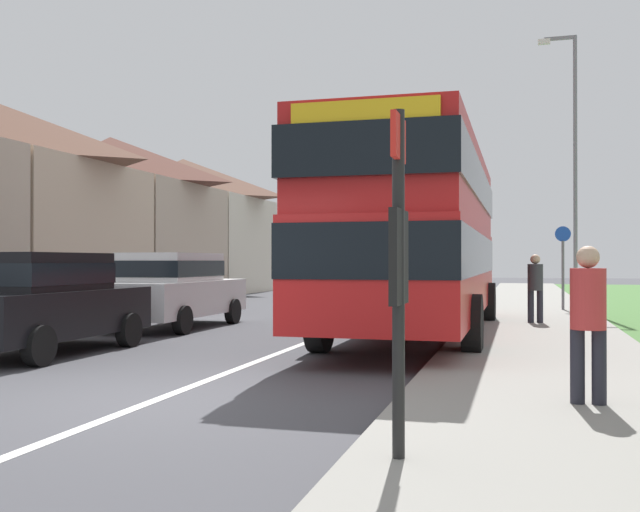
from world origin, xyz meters
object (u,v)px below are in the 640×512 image
(parked_car_white, at_px, (174,287))
(pedestrian_walking_away, at_px, (535,285))
(pedestrian_at_stop, at_px, (588,317))
(street_lamp_mid, at_px, (572,155))
(parked_car_black, at_px, (40,299))
(cycle_route_sign, at_px, (563,264))
(double_decker_bus, at_px, (418,230))
(bus_stop_sign, at_px, (399,258))

(parked_car_white, bearing_deg, pedestrian_walking_away, 15.76)
(pedestrian_at_stop, xyz_separation_m, street_lamp_mid, (0.88, 15.68, 3.78))
(parked_car_black, relative_size, cycle_route_sign, 1.59)
(pedestrian_walking_away, height_order, street_lamp_mid, street_lamp_mid)
(parked_car_black, height_order, parked_car_white, parked_car_white)
(double_decker_bus, xyz_separation_m, street_lamp_mid, (3.50, 8.73, 2.61))
(pedestrian_at_stop, height_order, bus_stop_sign, bus_stop_sign)
(pedestrian_at_stop, bearing_deg, cycle_route_sign, 87.84)
(parked_car_white, relative_size, street_lamp_mid, 0.52)
(pedestrian_at_stop, relative_size, pedestrian_walking_away, 1.00)
(pedestrian_at_stop, distance_m, street_lamp_mid, 16.15)
(cycle_route_sign, bearing_deg, pedestrian_at_stop, -92.16)
(parked_car_black, relative_size, parked_car_white, 0.91)
(double_decker_bus, xyz_separation_m, bus_stop_sign, (1.14, -9.36, -0.60))
(double_decker_bus, relative_size, pedestrian_walking_away, 6.29)
(bus_stop_sign, xyz_separation_m, cycle_route_sign, (2.02, 16.85, -0.11))
(double_decker_bus, distance_m, parked_car_white, 5.72)
(parked_car_black, bearing_deg, parked_car_white, 90.34)
(bus_stop_sign, distance_m, cycle_route_sign, 16.97)
(pedestrian_at_stop, relative_size, cycle_route_sign, 0.66)
(parked_car_white, bearing_deg, bus_stop_sign, -55.48)
(double_decker_bus, distance_m, bus_stop_sign, 9.45)
(bus_stop_sign, bearing_deg, double_decker_bus, 96.95)
(pedestrian_at_stop, bearing_deg, parked_car_white, 138.08)
(pedestrian_walking_away, relative_size, street_lamp_mid, 0.20)
(parked_car_black, distance_m, pedestrian_walking_away, 10.53)
(double_decker_bus, bearing_deg, pedestrian_at_stop, -69.35)
(pedestrian_walking_away, bearing_deg, cycle_route_sign, 79.99)
(parked_car_black, xyz_separation_m, cycle_route_sign, (8.71, 11.87, 0.52))
(cycle_route_sign, bearing_deg, street_lamp_mid, 74.82)
(parked_car_white, relative_size, bus_stop_sign, 1.68)
(pedestrian_walking_away, bearing_deg, pedestrian_at_stop, -88.13)
(cycle_route_sign, relative_size, street_lamp_mid, 0.30)
(street_lamp_mid, bearing_deg, parked_car_white, -137.49)
(bus_stop_sign, bearing_deg, pedestrian_walking_away, 84.46)
(parked_car_black, height_order, cycle_route_sign, cycle_route_sign)
(pedestrian_at_stop, height_order, pedestrian_walking_away, same)
(parked_car_white, relative_size, pedestrian_walking_away, 2.62)
(double_decker_bus, bearing_deg, bus_stop_sign, -83.05)
(double_decker_bus, height_order, street_lamp_mid, street_lamp_mid)
(bus_stop_sign, bearing_deg, pedestrian_at_stop, 58.51)
(pedestrian_at_stop, bearing_deg, double_decker_bus, 110.65)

